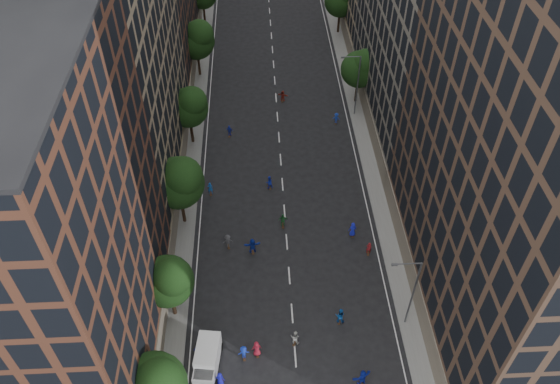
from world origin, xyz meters
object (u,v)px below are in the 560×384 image
Objects in this scene: streetlamp_near at (411,290)px; streetlamp_far at (356,82)px; cargo_van at (207,359)px; skater_0 at (220,379)px; skater_2 at (340,316)px.

streetlamp_far is (0.00, 33.00, 0.00)m from streetlamp_near.
streetlamp_far is 1.97× the size of cargo_van.
streetlamp_near is 18.34m from skater_0.
cargo_van is at bearing -40.60° from skater_0.
skater_0 is (-17.00, -5.29, -4.36)m from streetlamp_near.
streetlamp_far is at bearing 90.00° from streetlamp_near.
skater_2 is (11.05, 5.70, 0.12)m from skater_0.
streetlamp_far is at bearing -85.90° from skater_2.
skater_0 is (1.15, -1.76, -0.43)m from cargo_van.
cargo_van is 2.86× the size of skater_0.
skater_2 is (-5.95, -32.59, -4.24)m from streetlamp_far.
cargo_van is (-18.16, -36.54, -3.94)m from streetlamp_far.
cargo_van reaches higher than skater_0.
skater_0 is at bearing -162.71° from streetlamp_near.
streetlamp_far is 42.13m from skater_0.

